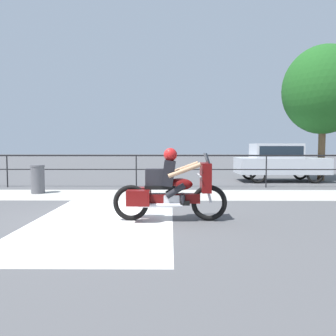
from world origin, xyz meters
The scene contains 8 objects.
ground_plane centered at (0.00, 0.00, 0.00)m, with size 120.00×120.00×0.00m, color #4C4C4F.
sidewalk_band centered at (0.00, 3.40, 0.01)m, with size 44.00×2.40×0.01m, color #A8A59E.
crosswalk_band centered at (-0.10, -0.20, 0.00)m, with size 2.99×6.00×0.01m, color silver.
fence_railing centered at (0.00, 5.44, 1.01)m, with size 36.00×0.05×1.28m.
motorcycle centered at (1.34, -0.37, 0.70)m, with size 2.47×0.76×1.57m.
parked_car centered at (6.31, 7.65, 0.99)m, with size 3.99×1.78×1.74m.
trash_bin centered at (-3.18, 3.68, 0.49)m, with size 0.46×0.46×0.98m.
tree_behind_sign centered at (8.46, 8.10, 4.22)m, with size 3.72×3.72×6.28m.
Camera 1 is at (1.35, -7.37, 1.60)m, focal length 35.00 mm.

